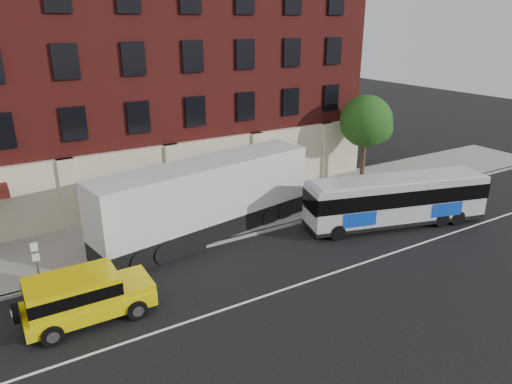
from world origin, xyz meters
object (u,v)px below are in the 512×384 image
street_tree (366,123)px  shipping_container (206,200)px  sign_pole (36,259)px  city_bus (396,199)px  yellow_suv (82,295)px

street_tree → shipping_container: street_tree is taller
sign_pole → shipping_container: (8.64, 1.13, 0.62)m
city_bus → yellow_suv: (-17.34, -0.31, -0.47)m
street_tree → city_bus: 7.89m
city_bus → yellow_suv: city_bus is taller
sign_pole → yellow_suv: sign_pole is taller
sign_pole → city_bus: bearing=-9.6°
street_tree → city_bus: street_tree is taller
street_tree → shipping_container: (-13.40, -2.21, -2.34)m
sign_pole → street_tree: (22.04, 3.34, 2.96)m
yellow_suv → shipping_container: (7.48, 4.57, 0.94)m
street_tree → shipping_container: 13.78m
city_bus → sign_pole: bearing=170.4°
sign_pole → shipping_container: 8.74m
street_tree → shipping_container: size_ratio=0.48×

